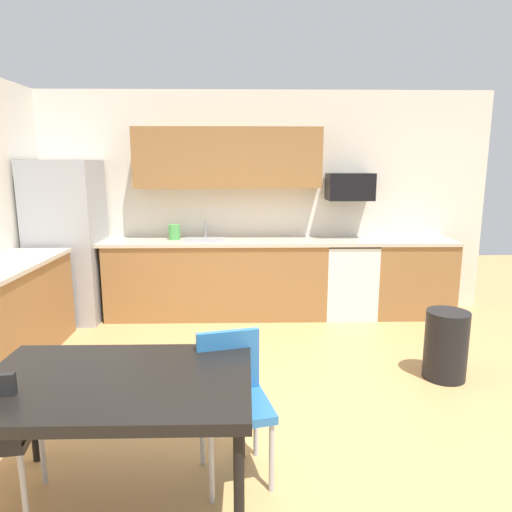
# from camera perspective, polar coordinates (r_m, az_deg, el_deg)

# --- Properties ---
(ground_plane) EXTENTS (12.00, 12.00, 0.00)m
(ground_plane) POSITION_cam_1_polar(r_m,az_deg,el_deg) (3.64, 0.37, -18.87)
(ground_plane) COLOR tan
(wall_back) EXTENTS (5.80, 0.10, 2.70)m
(wall_back) POSITION_cam_1_polar(r_m,az_deg,el_deg) (5.81, -0.37, 6.57)
(wall_back) COLOR silver
(wall_back) RESTS_ON ground
(cabinet_run_back) EXTENTS (2.61, 0.60, 0.90)m
(cabinet_run_back) POSITION_cam_1_polar(r_m,az_deg,el_deg) (5.63, -4.86, -2.93)
(cabinet_run_back) COLOR olive
(cabinet_run_back) RESTS_ON ground
(cabinet_run_back_right) EXTENTS (0.94, 0.60, 0.90)m
(cabinet_run_back_right) POSITION_cam_1_polar(r_m,az_deg,el_deg) (5.97, 18.57, -2.66)
(cabinet_run_back_right) COLOR olive
(cabinet_run_back_right) RESTS_ON ground
(countertop_back) EXTENTS (4.80, 0.64, 0.04)m
(countertop_back) POSITION_cam_1_polar(r_m,az_deg,el_deg) (5.52, -0.30, 1.82)
(countertop_back) COLOR beige
(countertop_back) RESTS_ON cabinet_run_back
(upper_cabinets_back) EXTENTS (2.20, 0.34, 0.70)m
(upper_cabinets_back) POSITION_cam_1_polar(r_m,az_deg,el_deg) (5.58, -3.49, 12.01)
(upper_cabinets_back) COLOR olive
(refrigerator) EXTENTS (0.76, 0.70, 1.87)m
(refrigerator) POSITION_cam_1_polar(r_m,az_deg,el_deg) (5.82, -22.28, 1.63)
(refrigerator) COLOR #9EA0A5
(refrigerator) RESTS_ON ground
(oven_range) EXTENTS (0.60, 0.60, 0.91)m
(oven_range) POSITION_cam_1_polar(r_m,az_deg,el_deg) (5.75, 11.31, -2.75)
(oven_range) COLOR white
(oven_range) RESTS_ON ground
(microwave) EXTENTS (0.54, 0.36, 0.32)m
(microwave) POSITION_cam_1_polar(r_m,az_deg,el_deg) (5.69, 11.53, 8.39)
(microwave) COLOR black
(sink_basin) EXTENTS (0.48, 0.40, 0.14)m
(sink_basin) POSITION_cam_1_polar(r_m,az_deg,el_deg) (5.55, -6.38, 1.38)
(sink_basin) COLOR #A5A8AD
(sink_basin) RESTS_ON countertop_back
(sink_faucet) EXTENTS (0.02, 0.02, 0.24)m
(sink_faucet) POSITION_cam_1_polar(r_m,az_deg,el_deg) (5.70, -6.26, 3.27)
(sink_faucet) COLOR #B2B5BA
(sink_faucet) RESTS_ON countertop_back
(dining_table) EXTENTS (1.40, 0.90, 0.74)m
(dining_table) POSITION_cam_1_polar(r_m,az_deg,el_deg) (2.60, -16.85, -15.42)
(dining_table) COLOR black
(dining_table) RESTS_ON ground
(chair_near_table) EXTENTS (0.48, 0.48, 0.85)m
(chair_near_table) POSITION_cam_1_polar(r_m,az_deg,el_deg) (2.83, -2.95, -16.56)
(chair_near_table) COLOR #2D72B7
(chair_near_table) RESTS_ON ground
(trash_bin) EXTENTS (0.36, 0.36, 0.60)m
(trash_bin) POSITION_cam_1_polar(r_m,az_deg,el_deg) (4.35, 22.43, -10.14)
(trash_bin) COLOR black
(trash_bin) RESTS_ON ground
(kettle) EXTENTS (0.14, 0.14, 0.20)m
(kettle) POSITION_cam_1_polar(r_m,az_deg,el_deg) (5.62, -10.05, 2.85)
(kettle) COLOR #4CA54C
(kettle) RESTS_ON countertop_back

